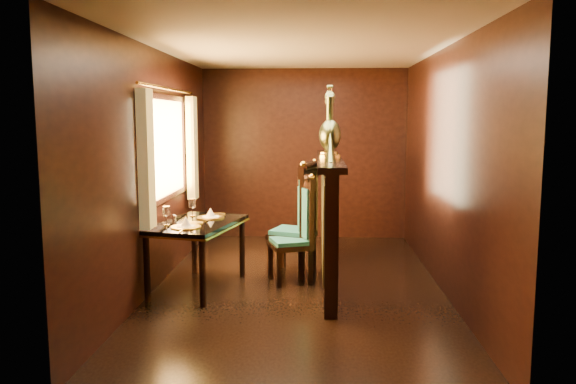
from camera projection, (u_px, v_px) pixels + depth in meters
name	position (u px, v px, depth m)	size (l,w,h in m)	color
ground	(298.00, 286.00, 6.00)	(5.00, 5.00, 0.00)	black
room_shell	(290.00, 137.00, 5.81)	(3.04, 5.04, 2.52)	black
partition	(328.00, 216.00, 6.18)	(0.26, 2.70, 1.36)	black
dining_table	(197.00, 228.00, 5.84)	(0.98, 1.33, 0.91)	black
chair_left	(300.00, 225.00, 6.11)	(0.55, 0.57, 1.20)	black
chair_right	(302.00, 215.00, 6.36)	(0.60, 0.62, 1.32)	black
peacock_left	(330.00, 121.00, 5.86)	(0.24, 0.65, 0.77)	#194B37
peacock_right	(329.00, 123.00, 6.39)	(0.23, 0.61, 0.72)	#194B37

